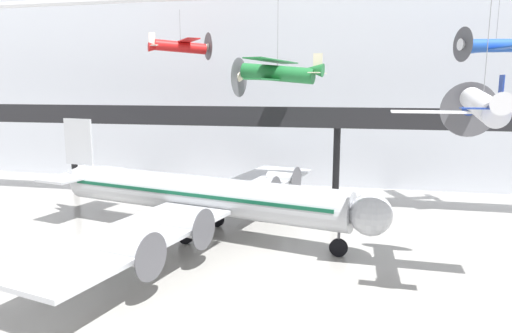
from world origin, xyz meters
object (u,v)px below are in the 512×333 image
(suspended_plane_green_biplane, at_px, (277,73))
(airliner_silver_main, at_px, (197,195))
(suspended_plane_white_twin, at_px, (483,106))
(suspended_plane_blue_trainer, at_px, (496,46))
(suspended_plane_red_highwing, at_px, (181,46))

(suspended_plane_green_biplane, bearing_deg, airliner_silver_main, 46.53)
(suspended_plane_green_biplane, xyz_separation_m, suspended_plane_white_twin, (13.47, -11.29, -2.22))
(suspended_plane_blue_trainer, height_order, suspended_plane_white_twin, suspended_plane_blue_trainer)
(airliner_silver_main, distance_m, suspended_plane_white_twin, 21.87)
(suspended_plane_blue_trainer, xyz_separation_m, suspended_plane_green_biplane, (-18.66, -7.00, -2.45))
(suspended_plane_blue_trainer, distance_m, suspended_plane_red_highwing, 30.20)
(suspended_plane_green_biplane, distance_m, suspended_plane_red_highwing, 13.99)
(suspended_plane_blue_trainer, relative_size, suspended_plane_green_biplane, 0.88)
(airliner_silver_main, distance_m, suspended_plane_blue_trainer, 29.67)
(suspended_plane_blue_trainer, xyz_separation_m, suspended_plane_red_highwing, (-30.19, 0.36, 0.54))
(suspended_plane_red_highwing, bearing_deg, airliner_silver_main, -99.58)
(airliner_silver_main, xyz_separation_m, suspended_plane_white_twin, (19.28, -6.92, 7.68))
(suspended_plane_red_highwing, bearing_deg, suspended_plane_white_twin, -72.31)
(suspended_plane_red_highwing, bearing_deg, suspended_plane_blue_trainer, -36.26)
(suspended_plane_blue_trainer, relative_size, suspended_plane_red_highwing, 1.16)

